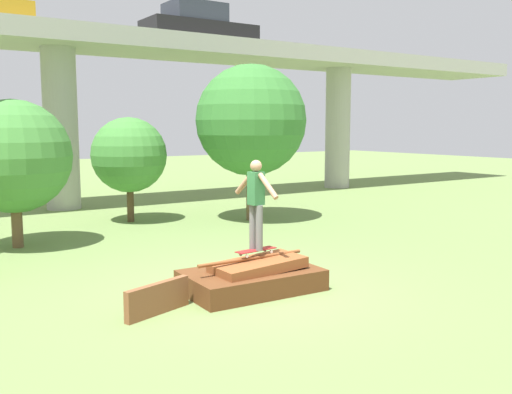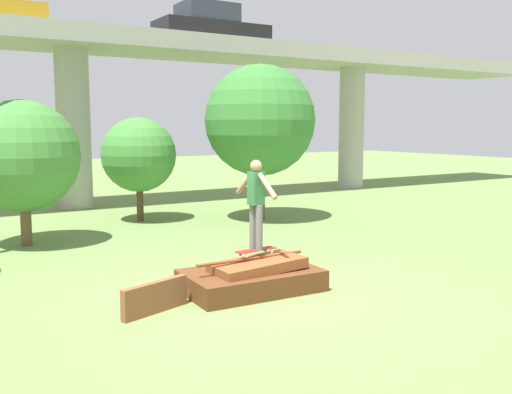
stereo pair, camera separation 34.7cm
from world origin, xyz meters
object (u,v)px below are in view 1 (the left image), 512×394
(skateboard, at_px, (256,250))
(skater, at_px, (256,199))
(car_on_overpass_left, at_px, (198,26))
(tree_behind_left, at_px, (251,121))
(tree_behind_right, at_px, (129,155))
(tree_mid_back, at_px, (13,157))

(skateboard, height_order, skater, skater)
(skater, distance_m, car_on_overpass_left, 13.47)
(tree_behind_left, distance_m, tree_behind_right, 3.64)
(skateboard, relative_size, tree_mid_back, 0.23)
(skateboard, relative_size, tree_behind_right, 0.26)
(skater, bearing_deg, skateboard, 0.00)
(car_on_overpass_left, distance_m, tree_behind_left, 6.61)
(tree_behind_left, xyz_separation_m, tree_mid_back, (-6.54, -0.26, -0.84))
(tree_behind_left, xyz_separation_m, tree_behind_right, (-3.09, 1.66, -0.98))
(skater, bearing_deg, tree_behind_right, 84.40)
(skateboard, bearing_deg, car_on_overpass_left, 66.19)
(car_on_overpass_left, distance_m, tree_mid_back, 10.59)
(tree_behind_right, relative_size, tree_mid_back, 0.90)
(skater, distance_m, tree_behind_left, 7.27)
(car_on_overpass_left, height_order, tree_behind_left, car_on_overpass_left)
(tree_mid_back, bearing_deg, skater, -64.89)
(skateboard, height_order, tree_mid_back, tree_mid_back)
(skater, bearing_deg, car_on_overpass_left, 66.19)
(skater, height_order, tree_behind_right, tree_behind_right)
(tree_behind_left, bearing_deg, skateboard, -122.52)
(skateboard, bearing_deg, tree_mid_back, 115.11)
(tree_behind_left, height_order, tree_mid_back, tree_behind_left)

